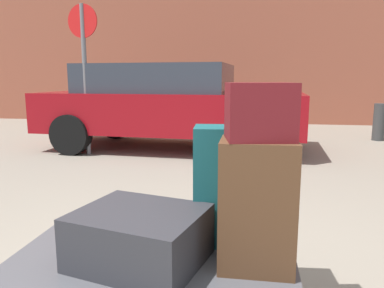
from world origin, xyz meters
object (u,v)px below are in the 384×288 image
object	(u,v)px
suitcase_charcoal_stacked_top	(140,237)
parked_car	(168,104)
luggage_cart	(151,274)
bollard_kerb_near	(379,122)
no_parking_sign	(85,63)
suitcase_teal_center	(234,186)
suitcase_brown_front_right	(257,205)
duffel_bag_maroon_topmost_pile	(260,112)

from	to	relation	value
suitcase_charcoal_stacked_top	parked_car	world-z (taller)	parked_car
luggage_cart	bollard_kerb_near	world-z (taller)	bollard_kerb_near
no_parking_sign	suitcase_teal_center	bearing A→B (deg)	-55.51
no_parking_sign	suitcase_charcoal_stacked_top	bearing A→B (deg)	-62.12
bollard_kerb_near	suitcase_charcoal_stacked_top	bearing A→B (deg)	-115.65
suitcase_brown_front_right	no_parking_sign	bearing A→B (deg)	123.43
parked_car	suitcase_charcoal_stacked_top	bearing A→B (deg)	-78.74
suitcase_brown_front_right	suitcase_teal_center	distance (m)	0.27
suitcase_brown_front_right	bollard_kerb_near	size ratio (longest dim) A/B	0.82
duffel_bag_maroon_topmost_pile	parked_car	distance (m)	4.79
luggage_cart	parked_car	bearing A→B (deg)	101.85
suitcase_charcoal_stacked_top	no_parking_sign	distance (m)	4.52
suitcase_charcoal_stacked_top	parked_car	bearing A→B (deg)	115.02
luggage_cart	suitcase_brown_front_right	xyz separation A→B (m)	(0.49, 0.03, 0.36)
luggage_cart	no_parking_sign	bearing A→B (deg)	118.51
parked_car	suitcase_teal_center	bearing A→B (deg)	-72.82
suitcase_teal_center	duffel_bag_maroon_topmost_pile	world-z (taller)	duffel_bag_maroon_topmost_pile
luggage_cart	suitcase_teal_center	world-z (taller)	suitcase_teal_center
duffel_bag_maroon_topmost_pile	parked_car	xyz separation A→B (m)	(-1.45, 4.55, -0.29)
luggage_cart	suitcase_charcoal_stacked_top	bearing A→B (deg)	-156.83
suitcase_brown_front_right	duffel_bag_maroon_topmost_pile	size ratio (longest dim) A/B	2.09
luggage_cart	parked_car	distance (m)	4.71
duffel_bag_maroon_topmost_pile	bollard_kerb_near	size ratio (longest dim) A/B	0.39
luggage_cart	bollard_kerb_near	bearing A→B (deg)	64.62
bollard_kerb_near	duffel_bag_maroon_topmost_pile	bearing A→B (deg)	-111.61
luggage_cart	suitcase_teal_center	distance (m)	0.59
duffel_bag_maroon_topmost_pile	suitcase_teal_center	bearing A→B (deg)	104.93
duffel_bag_maroon_topmost_pile	bollard_kerb_near	world-z (taller)	duffel_bag_maroon_topmost_pile
luggage_cart	suitcase_charcoal_stacked_top	xyz separation A→B (m)	(-0.04, -0.02, 0.19)
suitcase_charcoal_stacked_top	parked_car	xyz separation A→B (m)	(-0.92, 4.60, 0.30)
suitcase_brown_front_right	suitcase_charcoal_stacked_top	distance (m)	0.56
suitcase_teal_center	bollard_kerb_near	xyz separation A→B (m)	(2.50, 5.79, -0.29)
duffel_bag_maroon_topmost_pile	no_parking_sign	bearing A→B (deg)	113.78
suitcase_teal_center	duffel_bag_maroon_topmost_pile	xyz separation A→B (m)	(0.11, -0.24, 0.40)
suitcase_brown_front_right	parked_car	distance (m)	4.78
bollard_kerb_near	no_parking_sign	distance (m)	5.54
luggage_cart	suitcase_teal_center	xyz separation A→B (m)	(0.37, 0.27, 0.37)
suitcase_charcoal_stacked_top	suitcase_teal_center	xyz separation A→B (m)	(0.42, 0.29, 0.18)
no_parking_sign	suitcase_brown_front_right	bearing A→B (deg)	-56.05
suitcase_brown_front_right	no_parking_sign	distance (m)	4.72
suitcase_charcoal_stacked_top	luggage_cart	bearing A→B (deg)	36.92
luggage_cart	bollard_kerb_near	size ratio (longest dim) A/B	1.90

